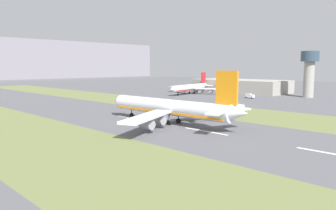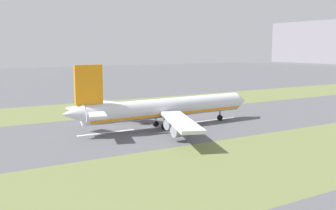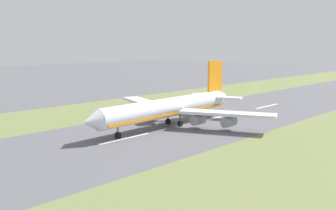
# 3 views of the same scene
# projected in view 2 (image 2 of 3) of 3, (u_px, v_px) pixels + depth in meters

# --- Properties ---
(ground_plane) EXTENTS (800.00, 800.00, 0.00)m
(ground_plane) POSITION_uv_depth(u_px,v_px,m) (151.00, 127.00, 123.35)
(ground_plane) COLOR #56565B
(grass_median_west) EXTENTS (40.00, 600.00, 0.01)m
(grass_median_west) POSITION_uv_depth(u_px,v_px,m) (99.00, 108.00, 161.56)
(grass_median_west) COLOR olive
(grass_median_west) RESTS_ON ground
(grass_median_east) EXTENTS (40.00, 600.00, 0.01)m
(grass_median_east) POSITION_uv_depth(u_px,v_px,m) (249.00, 163.00, 85.15)
(grass_median_east) COLOR olive
(grass_median_east) RESTS_ON ground
(centreline_dash_mid) EXTENTS (1.20, 18.00, 0.01)m
(centreline_dash_mid) POSITION_uv_depth(u_px,v_px,m) (106.00, 133.00, 115.80)
(centreline_dash_mid) COLOR silver
(centreline_dash_mid) RESTS_ON ground
(centreline_dash_far) EXTENTS (1.20, 18.00, 0.01)m
(centreline_dash_far) POSITION_uv_depth(u_px,v_px,m) (214.00, 120.00, 136.13)
(centreline_dash_far) COLOR silver
(centreline_dash_far) RESTS_ON ground
(airplane_main_jet) EXTENTS (64.10, 67.14, 20.20)m
(airplane_main_jet) POSITION_uv_depth(u_px,v_px,m) (163.00, 109.00, 122.30)
(airplane_main_jet) COLOR silver
(airplane_main_jet) RESTS_ON ground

